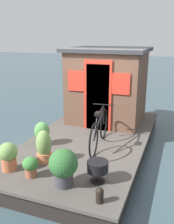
{
  "coord_description": "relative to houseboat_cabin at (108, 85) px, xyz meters",
  "views": [
    {
      "loc": [
        -5.35,
        -1.94,
        2.77
      ],
      "look_at": [
        -0.2,
        0.0,
        1.08
      ],
      "focal_mm": 40.56,
      "sensor_mm": 36.0,
      "label": 1
    }
  ],
  "objects": [
    {
      "name": "potted_plant_succulent",
      "position": [
        -2.21,
        0.86,
        -0.76
      ],
      "size": [
        0.34,
        0.34,
        0.53
      ],
      "color": "#38383D",
      "rests_on": "houseboat_deck"
    },
    {
      "name": "potted_plant_basil",
      "position": [
        -2.9,
        0.41,
        -0.73
      ],
      "size": [
        0.3,
        0.3,
        0.65
      ],
      "color": "#C6754C",
      "rests_on": "houseboat_deck"
    },
    {
      "name": "bicycle",
      "position": [
        -1.88,
        -0.37,
        -0.64
      ],
      "size": [
        1.74,
        0.5,
        0.87
      ],
      "color": "black",
      "rests_on": "houseboat_deck"
    },
    {
      "name": "potted_plant_geranium",
      "position": [
        -3.47,
        0.36,
        -0.83
      ],
      "size": [
        0.28,
        0.28,
        0.37
      ],
      "color": "#935138",
      "rests_on": "houseboat_deck"
    },
    {
      "name": "ground_plane",
      "position": [
        -1.44,
        0.0,
        -1.41
      ],
      "size": [
        60.0,
        60.0,
        0.0
      ],
      "primitive_type": "plane",
      "color": "#384C54"
    },
    {
      "name": "charcoal_grill",
      "position": [
        -3.2,
        -0.78,
        -0.77
      ],
      "size": [
        0.36,
        0.36,
        0.37
      ],
      "color": "black",
      "rests_on": "houseboat_deck"
    },
    {
      "name": "mooring_bollard",
      "position": [
        -3.73,
        -0.99,
        -0.9
      ],
      "size": [
        0.12,
        0.12,
        0.24
      ],
      "color": "black",
      "rests_on": "houseboat_deck"
    },
    {
      "name": "houseboat_cabin",
      "position": [
        0.0,
        0.0,
        0.0
      ],
      "size": [
        1.94,
        2.15,
        2.05
      ],
      "color": "brown",
      "rests_on": "houseboat_deck"
    },
    {
      "name": "houseboat_deck",
      "position": [
        -1.44,
        0.0,
        -1.22
      ],
      "size": [
        5.11,
        2.67,
        0.38
      ],
      "color": "#4C4742",
      "rests_on": "ground_plane"
    },
    {
      "name": "potted_plant_sage",
      "position": [
        -3.41,
        0.86,
        -0.75
      ],
      "size": [
        0.35,
        0.35,
        0.53
      ],
      "color": "#B2603D",
      "rests_on": "houseboat_deck"
    },
    {
      "name": "potted_plant_rosemary",
      "position": [
        -3.51,
        -0.29,
        -0.68
      ],
      "size": [
        0.48,
        0.48,
        0.64
      ],
      "color": "#38383D",
      "rests_on": "houseboat_deck"
    }
  ]
}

